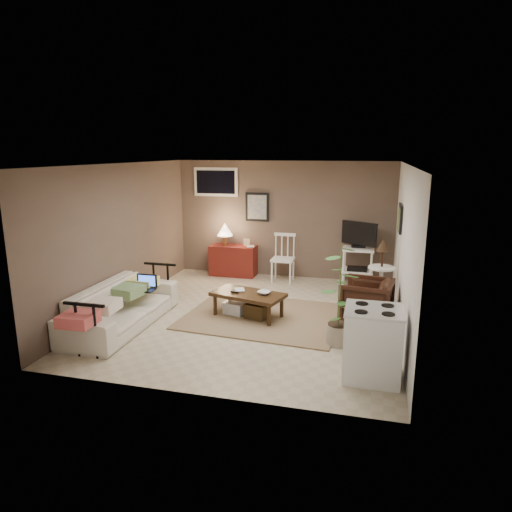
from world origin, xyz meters
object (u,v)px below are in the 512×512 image
(tv_stand, at_px, (358,252))
(armchair, at_px, (366,299))
(coffee_table, at_px, (248,303))
(stove, at_px, (372,344))
(red_console, at_px, (232,257))
(spindle_chair, at_px, (283,259))
(side_table, at_px, (382,266))
(sofa, at_px, (121,299))
(potted_plant, at_px, (340,292))

(tv_stand, height_order, armchair, tv_stand)
(coffee_table, height_order, stove, stove)
(red_console, bearing_deg, coffee_table, -67.31)
(spindle_chair, height_order, tv_stand, tv_stand)
(spindle_chair, distance_m, tv_stand, 1.49)
(spindle_chair, relative_size, side_table, 0.82)
(sofa, height_order, spindle_chair, spindle_chair)
(sofa, distance_m, red_console, 3.27)
(armchair, bearing_deg, red_console, -118.64)
(red_console, relative_size, side_table, 0.95)
(red_console, bearing_deg, sofa, -103.41)
(tv_stand, bearing_deg, armchair, -84.01)
(side_table, bearing_deg, red_console, 156.38)
(side_table, xyz_separation_m, armchair, (-0.22, -0.80, -0.35))
(spindle_chair, bearing_deg, stove, -64.47)
(spindle_chair, bearing_deg, coffee_table, -93.87)
(coffee_table, relative_size, stove, 1.44)
(coffee_table, bearing_deg, potted_plant, -25.53)
(spindle_chair, xyz_separation_m, stove, (1.78, -3.73, -0.03))
(sofa, height_order, tv_stand, tv_stand)
(spindle_chair, distance_m, stove, 4.13)
(tv_stand, bearing_deg, coffee_table, -126.10)
(spindle_chair, height_order, potted_plant, potted_plant)
(coffee_table, bearing_deg, red_console, 112.69)
(side_table, distance_m, potted_plant, 1.82)
(sofa, xyz_separation_m, spindle_chair, (1.88, 3.00, 0.02))
(sofa, distance_m, stove, 3.73)
(side_table, relative_size, stove, 1.36)
(coffee_table, xyz_separation_m, red_console, (-0.98, 2.34, 0.15))
(tv_stand, height_order, stove, tv_stand)
(tv_stand, relative_size, stove, 1.47)
(red_console, xyz_separation_m, armchair, (2.81, -2.12, -0.01))
(potted_plant, bearing_deg, red_console, 128.87)
(sofa, bearing_deg, side_table, -63.82)
(stove, bearing_deg, potted_plant, 117.70)
(red_console, relative_size, armchair, 1.47)
(potted_plant, bearing_deg, armchair, 69.13)
(sofa, relative_size, red_console, 1.96)
(tv_stand, relative_size, side_table, 1.08)
(red_console, bearing_deg, armchair, -37.09)
(sofa, distance_m, spindle_chair, 3.55)
(potted_plant, bearing_deg, tv_stand, 87.22)
(stove, bearing_deg, coffee_table, 140.95)
(tv_stand, xyz_separation_m, side_table, (0.43, -1.20, 0.06))
(coffee_table, distance_m, sofa, 1.94)
(side_table, distance_m, armchair, 0.90)
(red_console, relative_size, stove, 1.30)
(red_console, height_order, tv_stand, tv_stand)
(tv_stand, bearing_deg, spindle_chair, -177.85)
(armchair, height_order, stove, stove)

